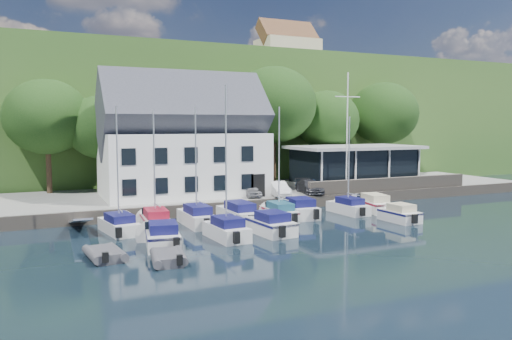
% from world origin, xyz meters
% --- Properties ---
extents(ground, '(180.00, 180.00, 0.00)m').
position_xyz_m(ground, '(0.00, 0.00, 0.00)').
color(ground, black).
rests_on(ground, ground).
extents(quay, '(60.00, 13.00, 1.00)m').
position_xyz_m(quay, '(0.00, 17.50, 0.50)').
color(quay, gray).
rests_on(quay, ground).
extents(quay_face, '(60.00, 0.30, 1.00)m').
position_xyz_m(quay_face, '(0.00, 11.00, 0.50)').
color(quay_face, '#61584E').
rests_on(quay_face, ground).
extents(hillside, '(160.00, 75.00, 16.00)m').
position_xyz_m(hillside, '(0.00, 62.00, 8.00)').
color(hillside, '#2D531F').
rests_on(hillside, ground).
extents(field_patch, '(50.00, 30.00, 0.30)m').
position_xyz_m(field_patch, '(8.00, 70.00, 16.15)').
color(field_patch, '#576733').
rests_on(field_patch, hillside).
extents(farmhouse, '(10.40, 7.00, 8.20)m').
position_xyz_m(farmhouse, '(22.00, 52.00, 20.10)').
color(farmhouse, beige).
rests_on(farmhouse, hillside).
extents(harbor_building, '(14.40, 8.20, 8.70)m').
position_xyz_m(harbor_building, '(-7.00, 16.50, 5.35)').
color(harbor_building, white).
rests_on(harbor_building, quay).
extents(club_pavilion, '(13.20, 7.20, 4.10)m').
position_xyz_m(club_pavilion, '(11.00, 16.00, 3.05)').
color(club_pavilion, black).
rests_on(club_pavilion, quay).
extents(seawall, '(18.00, 0.50, 1.20)m').
position_xyz_m(seawall, '(12.00, 11.40, 1.60)').
color(seawall, '#61584E').
rests_on(seawall, quay).
extents(gangway, '(1.20, 6.00, 1.40)m').
position_xyz_m(gangway, '(-16.50, 9.00, 0.00)').
color(gangway, silver).
rests_on(gangway, ground).
extents(car_silver, '(1.56, 3.29, 1.09)m').
position_xyz_m(car_silver, '(-2.01, 12.91, 1.54)').
color(car_silver, '#A1A2A6').
rests_on(car_silver, quay).
extents(car_white, '(2.03, 4.04, 1.27)m').
position_xyz_m(car_white, '(0.43, 12.42, 1.64)').
color(car_white, silver).
rests_on(car_white, quay).
extents(car_dgrey, '(2.46, 4.47, 1.23)m').
position_xyz_m(car_dgrey, '(3.85, 12.82, 1.61)').
color(car_dgrey, '#2E2F33').
rests_on(car_dgrey, quay).
extents(car_blue, '(1.84, 3.61, 1.18)m').
position_xyz_m(car_blue, '(4.93, 13.84, 1.59)').
color(car_blue, '#2B5183').
rests_on(car_blue, quay).
extents(flagpole, '(2.65, 0.20, 11.04)m').
position_xyz_m(flagpole, '(7.34, 12.03, 6.52)').
color(flagpole, white).
rests_on(flagpole, quay).
extents(tree_0, '(7.61, 7.61, 10.40)m').
position_xyz_m(tree_0, '(-17.99, 22.57, 6.20)').
color(tree_0, '#12340F').
rests_on(tree_0, quay).
extents(tree_1, '(6.57, 6.57, 8.99)m').
position_xyz_m(tree_1, '(-13.33, 21.76, 5.49)').
color(tree_1, '#12340F').
rests_on(tree_1, quay).
extents(tree_2, '(7.97, 7.97, 10.89)m').
position_xyz_m(tree_2, '(-1.66, 21.30, 6.44)').
color(tree_2, '#12340F').
rests_on(tree_2, quay).
extents(tree_3, '(9.13, 9.13, 12.48)m').
position_xyz_m(tree_3, '(4.50, 21.61, 7.24)').
color(tree_3, '#12340F').
rests_on(tree_3, quay).
extents(tree_4, '(7.41, 7.41, 10.13)m').
position_xyz_m(tree_4, '(11.34, 21.98, 6.06)').
color(tree_4, '#12340F').
rests_on(tree_4, quay).
extents(tree_5, '(8.32, 8.32, 11.38)m').
position_xyz_m(tree_5, '(19.80, 22.52, 6.69)').
color(tree_5, '#12340F').
rests_on(tree_5, quay).
extents(boat_r1_0, '(2.84, 6.28, 8.23)m').
position_xyz_m(boat_r1_0, '(-14.13, 7.31, 4.11)').
color(boat_r1_0, silver).
rests_on(boat_r1_0, ground).
extents(boat_r1_1, '(2.31, 6.71, 9.12)m').
position_xyz_m(boat_r1_1, '(-11.66, 7.33, 4.56)').
color(boat_r1_1, silver).
rests_on(boat_r1_1, ground).
extents(boat_r1_2, '(1.97, 6.49, 9.33)m').
position_xyz_m(boat_r1_2, '(-8.60, 7.60, 4.66)').
color(boat_r1_2, silver).
rests_on(boat_r1_2, ground).
extents(boat_r1_3, '(2.18, 6.97, 1.56)m').
position_xyz_m(boat_r1_3, '(-5.37, 7.48, 0.78)').
color(boat_r1_3, silver).
rests_on(boat_r1_3, ground).
extents(boat_r1_4, '(2.09, 6.18, 8.41)m').
position_xyz_m(boat_r1_4, '(-2.17, 7.10, 4.21)').
color(boat_r1_4, silver).
rests_on(boat_r1_4, ground).
extents(boat_r1_5, '(2.84, 6.05, 1.56)m').
position_xyz_m(boat_r1_5, '(-0.27, 7.36, 0.78)').
color(boat_r1_5, silver).
rests_on(boat_r1_5, ground).
extents(boat_r1_6, '(2.16, 5.81, 8.32)m').
position_xyz_m(boat_r1_6, '(4.21, 7.14, 4.16)').
color(boat_r1_6, silver).
rests_on(boat_r1_6, ground).
extents(boat_r1_7, '(2.91, 6.47, 1.48)m').
position_xyz_m(boat_r1_7, '(6.78, 7.23, 0.74)').
color(boat_r1_7, silver).
rests_on(boat_r1_7, ground).
extents(boat_r2_0, '(2.90, 5.48, 1.52)m').
position_xyz_m(boat_r2_0, '(-12.37, 2.30, 0.76)').
color(boat_r2_0, silver).
rests_on(boat_r2_0, ground).
extents(boat_r2_1, '(2.33, 5.74, 9.00)m').
position_xyz_m(boat_r2_1, '(-8.16, 2.64, 4.50)').
color(boat_r2_1, silver).
rests_on(boat_r2_1, ground).
extents(boat_r2_2, '(2.66, 5.54, 1.54)m').
position_xyz_m(boat_r2_2, '(-4.92, 2.82, 0.77)').
color(boat_r2_2, silver).
rests_on(boat_r2_2, ground).
extents(boat_r2_4, '(2.07, 4.64, 1.37)m').
position_xyz_m(boat_r2_4, '(5.79, 2.72, 0.68)').
color(boat_r2_4, silver).
rests_on(boat_r2_4, ground).
extents(dinghy_0, '(2.23, 3.35, 0.74)m').
position_xyz_m(dinghy_0, '(-15.88, 0.88, 0.37)').
color(dinghy_0, '#3D3D42').
rests_on(dinghy_0, ground).
extents(dinghy_1, '(2.32, 3.37, 0.73)m').
position_xyz_m(dinghy_1, '(-12.89, -1.16, 0.36)').
color(dinghy_1, '#3D3D42').
rests_on(dinghy_1, ground).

